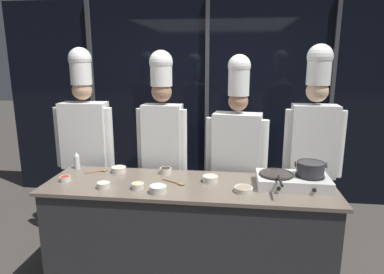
{
  "coord_description": "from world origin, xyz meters",
  "views": [
    {
      "loc": [
        0.37,
        -2.7,
        1.94
      ],
      "look_at": [
        0.0,
        0.25,
        1.25
      ],
      "focal_mm": 32.0,
      "sensor_mm": 36.0,
      "label": 1
    }
  ],
  "objects": [
    {
      "name": "prep_bowl_bean_sprouts",
      "position": [
        -0.68,
        -0.18,
        0.93
      ],
      "size": [
        0.11,
        0.11,
        0.05
      ],
      "color": "silver",
      "rests_on": "demo_counter"
    },
    {
      "name": "squeeze_bottle_clear",
      "position": [
        -1.12,
        0.28,
        0.98
      ],
      "size": [
        0.05,
        0.05,
        0.16
      ],
      "color": "white",
      "rests_on": "demo_counter"
    },
    {
      "name": "prep_bowl_chili_flakes",
      "position": [
        -1.07,
        -0.06,
        0.93
      ],
      "size": [
        0.09,
        0.09,
        0.04
      ],
      "color": "silver",
      "rests_on": "demo_counter"
    },
    {
      "name": "prep_bowl_mushrooms",
      "position": [
        0.46,
        -0.12,
        0.93
      ],
      "size": [
        0.15,
        0.15,
        0.04
      ],
      "color": "silver",
      "rests_on": "demo_counter"
    },
    {
      "name": "prep_bowl_noodles",
      "position": [
        -0.68,
        0.22,
        0.93
      ],
      "size": [
        0.14,
        0.14,
        0.05
      ],
      "color": "silver",
      "rests_on": "demo_counter"
    },
    {
      "name": "frying_pan",
      "position": [
        0.73,
        0.05,
        1.02
      ],
      "size": [
        0.29,
        0.49,
        0.04
      ],
      "color": "#38332D",
      "rests_on": "portable_stove"
    },
    {
      "name": "prep_bowl_soy_glaze",
      "position": [
        -0.24,
        0.24,
        0.93
      ],
      "size": [
        0.11,
        0.11,
        0.05
      ],
      "color": "silver",
      "rests_on": "demo_counter"
    },
    {
      "name": "serving_spoon_solid",
      "position": [
        -0.09,
        -0.01,
        0.91
      ],
      "size": [
        0.23,
        0.15,
        0.02
      ],
      "color": "olive",
      "rests_on": "demo_counter"
    },
    {
      "name": "prep_bowl_rice",
      "position": [
        -0.21,
        -0.22,
        0.94
      ],
      "size": [
        0.14,
        0.14,
        0.06
      ],
      "color": "silver",
      "rests_on": "demo_counter"
    },
    {
      "name": "portable_stove",
      "position": [
        0.86,
        0.05,
        0.95
      ],
      "size": [
        0.58,
        0.37,
        0.1
      ],
      "color": "silver",
      "rests_on": "demo_counter"
    },
    {
      "name": "stock_pot",
      "position": [
        1.0,
        0.05,
        1.06
      ],
      "size": [
        0.25,
        0.22,
        0.11
      ],
      "color": "#333335",
      "rests_on": "portable_stove"
    },
    {
      "name": "chef_line",
      "position": [
        0.4,
        0.55,
        1.12
      ],
      "size": [
        0.6,
        0.3,
        1.98
      ],
      "rotation": [
        0.0,
        0.0,
        3.0
      ],
      "color": "#2D3856",
      "rests_on": "ground_plane"
    },
    {
      "name": "chef_pastry",
      "position": [
        1.11,
        0.53,
        1.22
      ],
      "size": [
        0.55,
        0.23,
        2.07
      ],
      "rotation": [
        0.0,
        0.0,
        3.12
      ],
      "color": "#232326",
      "rests_on": "ground_plane"
    },
    {
      "name": "prep_bowl_ginger",
      "position": [
        -0.39,
        -0.16,
        0.93
      ],
      "size": [
        0.1,
        0.1,
        0.05
      ],
      "color": "silver",
      "rests_on": "demo_counter"
    },
    {
      "name": "prep_bowl_chicken",
      "position": [
        0.18,
        0.08,
        0.93
      ],
      "size": [
        0.14,
        0.14,
        0.05
      ],
      "color": "silver",
      "rests_on": "demo_counter"
    },
    {
      "name": "window_wall_back",
      "position": [
        0.0,
        1.91,
        1.35
      ],
      "size": [
        5.65,
        0.09,
        2.7
      ],
      "color": "black",
      "rests_on": "ground_plane"
    },
    {
      "name": "demo_counter",
      "position": [
        0.0,
        0.0,
        0.45
      ],
      "size": [
        2.44,
        0.72,
        0.9
      ],
      "color": "#2D2D30",
      "rests_on": "ground_plane"
    },
    {
      "name": "serving_spoon_slotted",
      "position": [
        -0.86,
        0.22,
        0.91
      ],
      "size": [
        0.19,
        0.14,
        0.02
      ],
      "color": "olive",
      "rests_on": "demo_counter"
    },
    {
      "name": "chef_head",
      "position": [
        -1.15,
        0.57,
        1.18
      ],
      "size": [
        0.6,
        0.26,
        2.05
      ],
      "rotation": [
        0.0,
        0.0,
        3.2
      ],
      "color": "#4C4C51",
      "rests_on": "ground_plane"
    },
    {
      "name": "chef_sous",
      "position": [
        -0.33,
        0.54,
        1.22
      ],
      "size": [
        0.51,
        0.22,
        2.02
      ],
      "rotation": [
        0.0,
        0.0,
        3.1
      ],
      "color": "#4C4C51",
      "rests_on": "ground_plane"
    }
  ]
}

